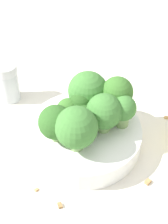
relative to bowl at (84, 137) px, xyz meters
name	(u,v)px	position (x,y,z in m)	size (l,w,h in m)	color
ground_plane	(84,144)	(0.00, 0.00, -0.02)	(3.00, 3.00, 0.00)	silver
bowl	(84,137)	(0.00, 0.00, 0.00)	(0.17, 0.17, 0.03)	white
broccoli_floret_0	(117,93)	(0.05, -0.04, 0.05)	(0.05, 0.05, 0.06)	#8EB770
broccoli_floret_1	(88,91)	(0.04, 0.01, 0.05)	(0.06, 0.06, 0.06)	#84AD66
broccoli_floret_2	(84,117)	(0.00, 0.00, 0.04)	(0.03, 0.03, 0.04)	#84AD66
broccoli_floret_3	(56,123)	(-0.03, 0.03, 0.05)	(0.05, 0.05, 0.06)	#7A9E5B
broccoli_floret_4	(104,112)	(0.01, -0.03, 0.05)	(0.05, 0.05, 0.06)	#84AD66
broccoli_floret_5	(81,106)	(0.02, 0.01, 0.04)	(0.03, 0.03, 0.05)	#8EB770
broccoli_floret_6	(76,128)	(-0.04, 0.00, 0.05)	(0.06, 0.06, 0.07)	#84AD66
broccoli_floret_7	(123,110)	(0.02, -0.05, 0.05)	(0.04, 0.04, 0.05)	#7A9E5B
broccoli_floret_8	(68,111)	(0.01, 0.03, 0.04)	(0.03, 0.03, 0.04)	#84AD66
pepper_shaker	(8,82)	(0.06, 0.15, 0.02)	(0.04, 0.04, 0.07)	#B2B7BC
almond_crumb_0	(61,205)	(-0.11, 0.00, -0.01)	(0.01, 0.01, 0.01)	olive
almond_crumb_1	(36,189)	(-0.10, 0.04, -0.01)	(0.01, 0.00, 0.01)	#AD7F4C
almond_crumb_2	(166,117)	(0.09, -0.11, -0.01)	(0.01, 0.00, 0.01)	tan
almond_crumb_3	(148,181)	(-0.04, -0.10, -0.01)	(0.01, 0.01, 0.01)	#AD7F4C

